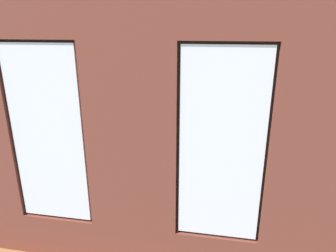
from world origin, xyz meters
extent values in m
cube|color=#99663D|center=(0.00, 0.00, -0.05)|extent=(6.64, 5.69, 0.10)
cube|color=brown|center=(0.00, 2.46, 1.73)|extent=(1.02, 0.16, 3.47)
cube|color=white|center=(-0.97, 2.50, 1.64)|extent=(0.87, 0.03, 2.09)
cube|color=#38281E|center=(-0.97, 2.44, 1.64)|extent=(0.93, 0.04, 2.15)
cube|color=brown|center=(0.97, 2.46, 0.28)|extent=(0.93, 0.16, 0.57)
cube|color=brown|center=(0.97, 2.46, 3.09)|extent=(0.93, 0.16, 0.75)
cube|color=white|center=(0.97, 2.50, 1.64)|extent=(0.87, 0.03, 2.09)
cube|color=#38281E|center=(0.97, 2.44, 1.64)|extent=(0.93, 0.04, 2.15)
cube|color=#A87547|center=(0.00, 2.36, 0.54)|extent=(3.07, 0.24, 0.06)
cube|color=black|center=(0.00, 2.37, 2.14)|extent=(0.45, 0.03, 0.62)
cube|color=orange|center=(0.00, 2.36, 2.14)|extent=(0.39, 0.01, 0.56)
cube|color=silver|center=(2.97, 0.20, 1.73)|extent=(0.10, 4.69, 3.47)
cube|color=black|center=(0.84, 1.76, 0.21)|extent=(1.75, 0.85, 0.42)
cube|color=black|center=(0.84, 2.09, 0.61)|extent=(1.75, 0.24, 0.38)
cube|color=black|center=(0.07, 1.76, 0.52)|extent=(0.22, 0.85, 0.24)
cube|color=black|center=(1.60, 1.76, 0.52)|extent=(0.22, 0.85, 0.24)
cube|color=#232326|center=(0.51, 1.72, 0.48)|extent=(0.60, 0.65, 0.12)
cube|color=#232326|center=(1.16, 1.72, 0.48)|extent=(0.60, 0.65, 0.12)
cube|color=black|center=(-2.27, 0.42, 0.21)|extent=(0.91, 1.79, 0.42)
cube|color=black|center=(-2.59, 0.43, 0.61)|extent=(0.30, 1.77, 0.38)
cube|color=black|center=(-2.30, -0.35, 0.52)|extent=(0.86, 0.25, 0.24)
cube|color=black|center=(-2.24, 1.19, 0.52)|extent=(0.86, 0.25, 0.24)
cube|color=#232326|center=(-2.24, 0.09, 0.48)|extent=(0.67, 0.63, 0.12)
cube|color=#232326|center=(-2.22, 0.74, 0.48)|extent=(0.67, 0.63, 0.12)
cube|color=olive|center=(-0.12, -0.31, 0.39)|extent=(1.47, 0.79, 0.04)
cube|color=olive|center=(-0.79, -0.64, 0.18)|extent=(0.07, 0.07, 0.37)
cube|color=olive|center=(0.55, -0.64, 0.18)|extent=(0.07, 0.07, 0.37)
cube|color=olive|center=(-0.79, 0.03, 0.18)|extent=(0.07, 0.07, 0.37)
cube|color=olive|center=(0.55, 0.03, 0.18)|extent=(0.07, 0.07, 0.37)
cylinder|color=#33567F|center=(0.32, -0.19, 0.46)|extent=(0.09, 0.09, 0.10)
cylinder|color=#B7333D|center=(-0.12, -0.31, 0.45)|extent=(0.08, 0.08, 0.09)
cylinder|color=gray|center=(-0.23, -0.19, 0.46)|extent=(0.14, 0.14, 0.10)
sphere|color=#1E5B28|center=(-0.23, -0.19, 0.59)|extent=(0.17, 0.17, 0.17)
cube|color=black|center=(0.06, -0.41, 0.42)|extent=(0.16, 0.15, 0.02)
cube|color=#59595B|center=(-0.52, -0.45, 0.42)|extent=(0.14, 0.17, 0.02)
cube|color=black|center=(2.67, 0.18, 0.26)|extent=(1.13, 0.42, 0.53)
cube|color=black|center=(2.67, 0.18, 0.55)|extent=(0.52, 0.20, 0.05)
cube|color=black|center=(2.67, 0.18, 0.61)|extent=(0.06, 0.04, 0.06)
cube|color=black|center=(2.67, 0.18, 1.00)|extent=(1.18, 0.04, 0.72)
cube|color=black|center=(2.67, 0.16, 1.00)|extent=(1.13, 0.01, 0.67)
cylinder|color=olive|center=(1.16, -1.49, 0.14)|extent=(0.52, 0.52, 0.28)
ellipsoid|color=silver|center=(1.16, -1.49, 0.48)|extent=(1.17, 1.17, 0.47)
ellipsoid|color=navy|center=(1.24, -1.49, 0.60)|extent=(0.44, 0.44, 0.18)
cylinder|color=beige|center=(-0.97, -0.65, 0.07)|extent=(0.15, 0.15, 0.15)
cylinder|color=brown|center=(-0.97, -0.65, 0.23)|extent=(0.02, 0.02, 0.17)
ellipsoid|color=#286B2D|center=(-0.97, -0.65, 0.45)|extent=(0.35, 0.35, 0.27)
cylinder|color=#47423D|center=(-0.49, 1.76, 0.16)|extent=(0.33, 0.33, 0.32)
cylinder|color=brown|center=(-0.49, 1.76, 0.61)|extent=(0.06, 0.06, 0.58)
cone|color=#3D8E42|center=(-0.31, 1.73, 1.17)|extent=(0.52, 0.24, 0.63)
cone|color=#3D8E42|center=(-0.38, 1.94, 1.14)|extent=(0.43, 0.55, 0.60)
cone|color=#3D8E42|center=(-0.52, 1.96, 1.15)|extent=(0.24, 0.55, 0.61)
cone|color=#3D8E42|center=(-0.69, 1.89, 1.13)|extent=(0.57, 0.44, 0.57)
cone|color=#3D8E42|center=(-0.69, 1.71, 1.15)|extent=(0.56, 0.30, 0.61)
cone|color=#3D8E42|center=(-0.52, 1.55, 1.14)|extent=(0.23, 0.57, 0.59)
cone|color=#3D8E42|center=(-0.38, 1.62, 1.17)|extent=(0.42, 0.49, 0.63)
cylinder|color=beige|center=(-1.92, -0.91, 0.09)|extent=(0.19, 0.19, 0.18)
cylinder|color=brown|center=(-1.92, -0.91, 0.25)|extent=(0.03, 0.03, 0.13)
ellipsoid|color=#3D8E42|center=(-1.92, -0.91, 0.45)|extent=(0.43, 0.43, 0.26)
cylinder|color=#9E5638|center=(2.37, -1.79, 0.14)|extent=(0.28, 0.28, 0.28)
cylinder|color=brown|center=(2.37, -1.79, 0.43)|extent=(0.05, 0.05, 0.30)
cone|color=#337F38|center=(2.57, -1.79, 0.86)|extent=(0.50, 0.14, 0.63)
cone|color=#337F38|center=(2.40, -1.61, 0.87)|extent=(0.19, 0.48, 0.65)
cone|color=#337F38|center=(2.21, -1.65, 0.84)|extent=(0.48, 0.45, 0.61)
cone|color=#337F38|center=(2.18, -1.98, 0.79)|extent=(0.52, 0.53, 0.52)
cone|color=#337F38|center=(2.44, -1.98, 0.86)|extent=(0.30, 0.51, 0.63)
cylinder|color=#47423D|center=(-2.47, 1.91, 0.13)|extent=(0.22, 0.22, 0.26)
cylinder|color=brown|center=(-2.47, 1.91, 0.31)|extent=(0.03, 0.03, 0.09)
cylinder|color=gray|center=(-2.47, -1.84, 0.17)|extent=(0.32, 0.32, 0.33)
cylinder|color=brown|center=(-2.47, -1.84, 0.63)|extent=(0.06, 0.06, 0.59)
cone|color=#3D8E42|center=(-2.25, -1.81, 1.11)|extent=(0.58, 0.26, 0.51)
cone|color=#3D8E42|center=(-2.31, -1.70, 1.12)|extent=(0.53, 0.49, 0.52)
cone|color=#3D8E42|center=(-2.54, -1.69, 1.16)|extent=(0.35, 0.51, 0.57)
cone|color=#3D8E42|center=(-2.69, -1.77, 1.10)|extent=(0.60, 0.35, 0.49)
cone|color=#3D8E42|center=(-2.61, -1.94, 1.16)|extent=(0.50, 0.41, 0.58)
cone|color=#3D8E42|center=(-2.48, -2.05, 1.13)|extent=(0.19, 0.54, 0.53)
cone|color=#3D8E42|center=(-2.32, -1.97, 1.13)|extent=(0.52, 0.48, 0.54)
cylinder|color=beige|center=(2.12, 1.19, 0.13)|extent=(0.24, 0.24, 0.26)
cylinder|color=brown|center=(2.12, 1.19, 0.40)|extent=(0.04, 0.04, 0.28)
cone|color=#1E5B28|center=(2.33, 1.17, 0.72)|extent=(0.52, 0.20, 0.47)
cone|color=#1E5B28|center=(2.23, 1.35, 0.74)|extent=(0.39, 0.47, 0.50)
cone|color=#1E5B28|center=(2.07, 1.34, 0.77)|extent=(0.28, 0.45, 0.54)
cone|color=#1E5B28|center=(1.93, 1.19, 0.74)|extent=(0.49, 0.16, 0.49)
cone|color=#1E5B28|center=(2.03, 1.07, 0.77)|extent=(0.36, 0.43, 0.53)
cone|color=#1E5B28|center=(2.21, 1.03, 0.75)|extent=(0.35, 0.48, 0.50)
camera|label=1|loc=(-0.94, 5.39, 2.84)|focal=32.00mm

